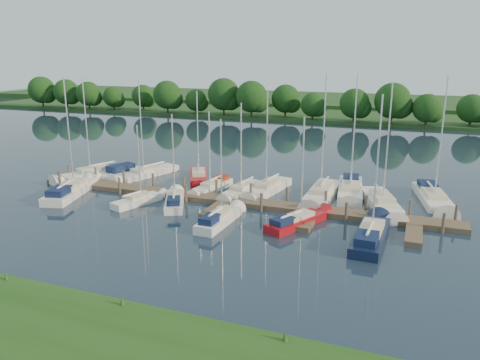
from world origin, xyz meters
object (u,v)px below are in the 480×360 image
(motorboat, at_px, (119,174))
(dock, at_px, (225,202))
(sailboat_s_2, at_px, (175,201))
(sailboat_n_0, at_px, (93,175))
(sailboat_n_5, at_px, (242,192))

(motorboat, bearing_deg, dock, -175.79)
(motorboat, distance_m, sailboat_s_2, 12.29)
(motorboat, relative_size, sailboat_s_2, 0.72)
(sailboat_n_0, height_order, motorboat, sailboat_n_0)
(sailboat_n_5, height_order, sailboat_s_2, sailboat_n_5)
(sailboat_n_0, relative_size, sailboat_s_2, 1.32)
(dock, height_order, sailboat_n_5, sailboat_n_5)
(sailboat_n_0, distance_m, motorboat, 2.85)
(sailboat_s_2, bearing_deg, sailboat_n_5, 22.84)
(dock, bearing_deg, motorboat, 162.02)
(sailboat_n_0, xyz_separation_m, motorboat, (2.57, 1.23, 0.07))
(dock, xyz_separation_m, sailboat_n_5, (0.37, 3.36, 0.08))
(sailboat_n_5, bearing_deg, sailboat_n_0, 7.18)
(dock, relative_size, sailboat_n_5, 4.37)
(sailboat_n_0, relative_size, motorboat, 1.83)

